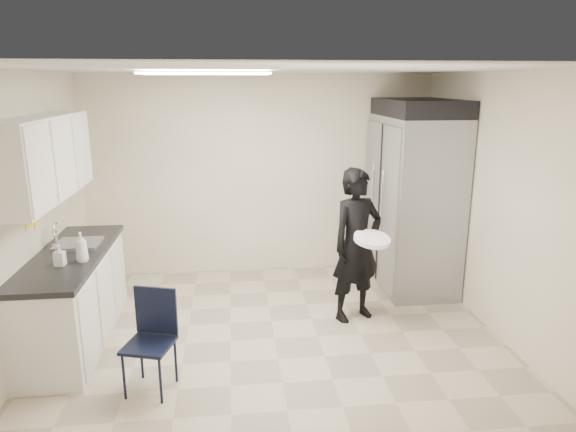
{
  "coord_description": "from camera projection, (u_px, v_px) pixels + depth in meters",
  "views": [
    {
      "loc": [
        -0.39,
        -4.65,
        2.49
      ],
      "look_at": [
        0.16,
        0.2,
        1.22
      ],
      "focal_mm": 32.0,
      "sensor_mm": 36.0,
      "label": 1
    }
  ],
  "objects": [
    {
      "name": "floor",
      "position": [
        275.0,
        339.0,
        5.14
      ],
      "size": [
        4.5,
        4.5,
        0.0
      ],
      "primitive_type": "plane",
      "color": "tan",
      "rests_on": "ground"
    },
    {
      "name": "ceiling",
      "position": [
        273.0,
        69.0,
        4.48
      ],
      "size": [
        4.5,
        4.5,
        0.0
      ],
      "primitive_type": "plane",
      "rotation": [
        3.14,
        0.0,
        0.0
      ],
      "color": "silver",
      "rests_on": "back_wall"
    },
    {
      "name": "back_wall",
      "position": [
        261.0,
        176.0,
        6.73
      ],
      "size": [
        4.5,
        0.0,
        4.5
      ],
      "primitive_type": "plane",
      "rotation": [
        1.57,
        0.0,
        0.0
      ],
      "color": "beige",
      "rests_on": "floor"
    },
    {
      "name": "left_wall",
      "position": [
        22.0,
        220.0,
        4.57
      ],
      "size": [
        0.0,
        4.0,
        4.0
      ],
      "primitive_type": "plane",
      "rotation": [
        1.57,
        0.0,
        1.57
      ],
      "color": "beige",
      "rests_on": "floor"
    },
    {
      "name": "right_wall",
      "position": [
        501.0,
        207.0,
        5.05
      ],
      "size": [
        0.0,
        4.0,
        4.0
      ],
      "primitive_type": "plane",
      "rotation": [
        1.57,
        0.0,
        -1.57
      ],
      "color": "beige",
      "rests_on": "floor"
    },
    {
      "name": "ceiling_panel",
      "position": [
        205.0,
        73.0,
        4.81
      ],
      "size": [
        1.2,
        0.6,
        0.02
      ],
      "primitive_type": "cube",
      "color": "white",
      "rests_on": "ceiling"
    },
    {
      "name": "lower_counter",
      "position": [
        74.0,
        300.0,
        5.01
      ],
      "size": [
        0.6,
        1.9,
        0.86
      ],
      "primitive_type": "cube",
      "color": "silver",
      "rests_on": "floor"
    },
    {
      "name": "countertop",
      "position": [
        69.0,
        256.0,
        4.9
      ],
      "size": [
        0.64,
        1.95,
        0.05
      ],
      "primitive_type": "cube",
      "color": "black",
      "rests_on": "lower_counter"
    },
    {
      "name": "sink",
      "position": [
        79.0,
        249.0,
        5.14
      ],
      "size": [
        0.42,
        0.4,
        0.14
      ],
      "primitive_type": "cube",
      "color": "gray",
      "rests_on": "countertop"
    },
    {
      "name": "faucet",
      "position": [
        56.0,
        235.0,
        5.08
      ],
      "size": [
        0.02,
        0.02,
        0.24
      ],
      "primitive_type": "cylinder",
      "color": "silver",
      "rests_on": "countertop"
    },
    {
      "name": "upper_cabinets",
      "position": [
        43.0,
        158.0,
        4.65
      ],
      "size": [
        0.35,
        1.8,
        0.75
      ],
      "primitive_type": "cube",
      "color": "silver",
      "rests_on": "left_wall"
    },
    {
      "name": "towel_dispenser",
      "position": [
        75.0,
        162.0,
        5.8
      ],
      "size": [
        0.22,
        0.3,
        0.35
      ],
      "primitive_type": "cube",
      "color": "black",
      "rests_on": "left_wall"
    },
    {
      "name": "notice_sticker_left",
      "position": [
        28.0,
        226.0,
        4.68
      ],
      "size": [
        0.0,
        0.12,
        0.07
      ],
      "primitive_type": "cube",
      "color": "yellow",
      "rests_on": "left_wall"
    },
    {
      "name": "notice_sticker_right",
      "position": [
        37.0,
        224.0,
        4.89
      ],
      "size": [
        0.0,
        0.12,
        0.07
      ],
      "primitive_type": "cube",
      "color": "yellow",
      "rests_on": "left_wall"
    },
    {
      "name": "commercial_fridge",
      "position": [
        413.0,
        203.0,
        6.3
      ],
      "size": [
        0.8,
        1.35,
        2.1
      ],
      "primitive_type": "cube",
      "color": "gray",
      "rests_on": "floor"
    },
    {
      "name": "fridge_compressor",
      "position": [
        419.0,
        108.0,
        6.01
      ],
      "size": [
        0.8,
        1.35,
        0.2
      ],
      "primitive_type": "cube",
      "color": "black",
      "rests_on": "commercial_fridge"
    },
    {
      "name": "folding_chair",
      "position": [
        149.0,
        345.0,
        4.18
      ],
      "size": [
        0.46,
        0.46,
        0.83
      ],
      "primitive_type": "cube",
      "rotation": [
        0.0,
        0.0,
        -0.29
      ],
      "color": "black",
      "rests_on": "floor"
    },
    {
      "name": "man_tuxedo",
      "position": [
        357.0,
        245.0,
        5.41
      ],
      "size": [
        0.71,
        0.61,
        1.64
      ],
      "primitive_type": "imported",
      "rotation": [
        0.0,
        0.0,
        0.4
      ],
      "color": "black",
      "rests_on": "floor"
    },
    {
      "name": "bucket_lid",
      "position": [
        372.0,
        239.0,
        5.17
      ],
      "size": [
        0.49,
        0.49,
        0.05
      ],
      "primitive_type": "cylinder",
      "rotation": [
        0.0,
        0.0,
        0.4
      ],
      "color": "silver",
      "rests_on": "man_tuxedo"
    },
    {
      "name": "soap_bottle_a",
      "position": [
        81.0,
        247.0,
        4.63
      ],
      "size": [
        0.13,
        0.13,
        0.28
      ],
      "primitive_type": "imported",
      "rotation": [
        0.0,
        0.0,
        0.21
      ],
      "color": "silver",
      "rests_on": "countertop"
    },
    {
      "name": "soap_bottle_b",
      "position": [
        59.0,
        255.0,
        4.54
      ],
      "size": [
        0.09,
        0.09,
        0.19
      ],
      "primitive_type": "imported",
      "rotation": [
        0.0,
        0.0,
        -0.07
      ],
      "color": "silver",
      "rests_on": "countertop"
    }
  ]
}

